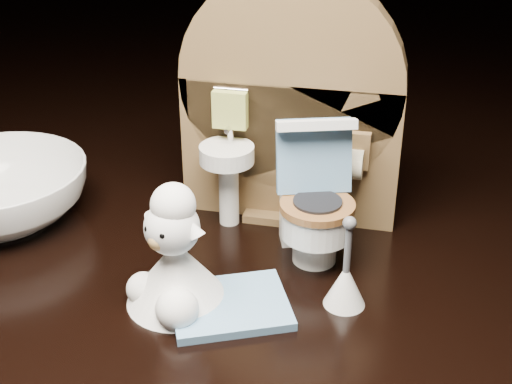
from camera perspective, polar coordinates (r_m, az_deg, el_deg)
backdrop_panel at (r=0.42m, az=2.62°, el=6.14°), size 0.13×0.05×0.15m
toy_toilet at (r=0.39m, az=4.65°, el=-1.22°), size 0.05×0.06×0.08m
bath_mat at (r=0.36m, az=-2.10°, el=-9.05°), size 0.07×0.07×0.00m
toilet_brush at (r=0.36m, az=7.17°, el=-7.16°), size 0.02×0.02×0.05m
plush_lamb at (r=0.36m, az=-6.52°, el=-5.70°), size 0.05×0.06×0.07m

